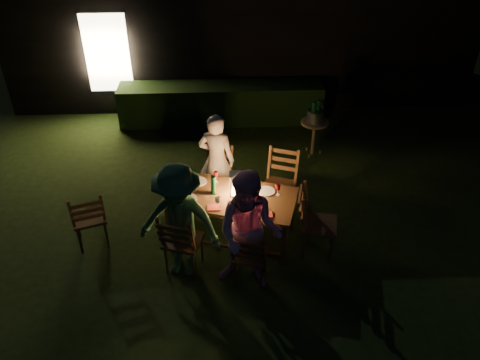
{
  "coord_description": "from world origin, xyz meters",
  "views": [
    {
      "loc": [
        -0.53,
        -5.28,
        4.54
      ],
      "look_at": [
        -0.27,
        0.21,
        0.83
      ],
      "focal_mm": 35.0,
      "sensor_mm": 36.0,
      "label": 1
    }
  ],
  "objects_px": {
    "person_opp_right": "(249,233)",
    "ice_bucket": "(315,116)",
    "chair_far_right": "(279,195)",
    "side_table": "(315,125)",
    "person_house_side": "(217,160)",
    "bottle_bucket_a": "(313,115)",
    "chair_far_left": "(217,187)",
    "chair_end": "(317,233)",
    "dining_table": "(231,200)",
    "person_opp_left": "(179,222)",
    "bottle_bucket_b": "(318,112)",
    "chair_near_right": "(250,264)",
    "bottle_table": "(213,185)",
    "chair_spare": "(91,227)",
    "lantern": "(235,185)",
    "chair_near_left": "(184,251)"
  },
  "relations": [
    {
      "from": "person_opp_left",
      "to": "dining_table",
      "type": "bearing_deg",
      "value": 61.24
    },
    {
      "from": "ice_bucket",
      "to": "bottle_bucket_a",
      "type": "relative_size",
      "value": 0.94
    },
    {
      "from": "chair_near_left",
      "to": "chair_far_left",
      "type": "relative_size",
      "value": 1.03
    },
    {
      "from": "chair_near_right",
      "to": "chair_spare",
      "type": "bearing_deg",
      "value": 173.73
    },
    {
      "from": "chair_near_right",
      "to": "chair_near_left",
      "type": "bearing_deg",
      "value": 177.59
    },
    {
      "from": "dining_table",
      "to": "side_table",
      "type": "xyz_separation_m",
      "value": [
        1.6,
        2.31,
        -0.07
      ]
    },
    {
      "from": "chair_end",
      "to": "lantern",
      "type": "bearing_deg",
      "value": -95.7
    },
    {
      "from": "ice_bucket",
      "to": "bottle_bucket_a",
      "type": "xyz_separation_m",
      "value": [
        -0.05,
        -0.04,
        0.05
      ]
    },
    {
      "from": "person_opp_right",
      "to": "person_opp_left",
      "type": "height_order",
      "value": "person_opp_right"
    },
    {
      "from": "chair_near_right",
      "to": "bottle_bucket_b",
      "type": "distance_m",
      "value": 3.57
    },
    {
      "from": "dining_table",
      "to": "chair_near_right",
      "type": "relative_size",
      "value": 2.11
    },
    {
      "from": "lantern",
      "to": "bottle_table",
      "type": "relative_size",
      "value": 1.25
    },
    {
      "from": "person_opp_right",
      "to": "ice_bucket",
      "type": "height_order",
      "value": "person_opp_right"
    },
    {
      "from": "chair_end",
      "to": "person_house_side",
      "type": "relative_size",
      "value": 0.69
    },
    {
      "from": "dining_table",
      "to": "chair_far_left",
      "type": "relative_size",
      "value": 1.97
    },
    {
      "from": "dining_table",
      "to": "person_opp_left",
      "type": "bearing_deg",
      "value": -118.76
    },
    {
      "from": "bottle_bucket_b",
      "to": "bottle_bucket_a",
      "type": "bearing_deg",
      "value": -141.34
    },
    {
      "from": "chair_far_right",
      "to": "chair_end",
      "type": "bearing_deg",
      "value": 135.15
    },
    {
      "from": "chair_spare",
      "to": "bottle_table",
      "type": "height_order",
      "value": "bottle_table"
    },
    {
      "from": "chair_far_right",
      "to": "side_table",
      "type": "distance_m",
      "value": 1.94
    },
    {
      "from": "chair_end",
      "to": "ice_bucket",
      "type": "height_order",
      "value": "chair_end"
    },
    {
      "from": "chair_spare",
      "to": "person_opp_left",
      "type": "relative_size",
      "value": 0.6
    },
    {
      "from": "dining_table",
      "to": "person_opp_left",
      "type": "height_order",
      "value": "person_opp_left"
    },
    {
      "from": "dining_table",
      "to": "chair_far_right",
      "type": "xyz_separation_m",
      "value": [
        0.75,
        0.58,
        -0.35
      ]
    },
    {
      "from": "chair_end",
      "to": "lantern",
      "type": "distance_m",
      "value": 1.31
    },
    {
      "from": "ice_bucket",
      "to": "chair_near_right",
      "type": "bearing_deg",
      "value": -113.61
    },
    {
      "from": "chair_far_right",
      "to": "side_table",
      "type": "bearing_deg",
      "value": -95.34
    },
    {
      "from": "chair_far_right",
      "to": "bottle_bucket_a",
      "type": "height_order",
      "value": "chair_far_right"
    },
    {
      "from": "side_table",
      "to": "bottle_bucket_a",
      "type": "height_order",
      "value": "bottle_bucket_a"
    },
    {
      "from": "chair_far_left",
      "to": "chair_end",
      "type": "bearing_deg",
      "value": 155.75
    },
    {
      "from": "person_opp_right",
      "to": "bottle_bucket_b",
      "type": "distance_m",
      "value": 3.57
    },
    {
      "from": "bottle_table",
      "to": "side_table",
      "type": "distance_m",
      "value": 2.91
    },
    {
      "from": "side_table",
      "to": "bottle_bucket_a",
      "type": "xyz_separation_m",
      "value": [
        -0.05,
        -0.04,
        0.24
      ]
    },
    {
      "from": "chair_spare",
      "to": "bottle_bucket_b",
      "type": "distance_m",
      "value": 4.38
    },
    {
      "from": "chair_spare",
      "to": "lantern",
      "type": "height_order",
      "value": "lantern"
    },
    {
      "from": "chair_far_right",
      "to": "bottle_table",
      "type": "xyz_separation_m",
      "value": [
        -0.99,
        -0.51,
        0.56
      ]
    },
    {
      "from": "person_opp_left",
      "to": "bottle_bucket_b",
      "type": "relative_size",
      "value": 5.18
    },
    {
      "from": "person_house_side",
      "to": "person_opp_right",
      "type": "distance_m",
      "value": 1.87
    },
    {
      "from": "chair_near_left",
      "to": "person_opp_left",
      "type": "distance_m",
      "value": 0.52
    },
    {
      "from": "bottle_bucket_b",
      "to": "chair_spare",
      "type": "bearing_deg",
      "value": -146.63
    },
    {
      "from": "dining_table",
      "to": "chair_near_right",
      "type": "bearing_deg",
      "value": -59.62
    },
    {
      "from": "chair_far_right",
      "to": "side_table",
      "type": "height_order",
      "value": "chair_far_right"
    },
    {
      "from": "chair_spare",
      "to": "bottle_bucket_a",
      "type": "height_order",
      "value": "bottle_bucket_a"
    },
    {
      "from": "chair_far_left",
      "to": "chair_far_right",
      "type": "height_order",
      "value": "chair_far_right"
    },
    {
      "from": "bottle_bucket_a",
      "to": "ice_bucket",
      "type": "bearing_deg",
      "value": 38.66
    },
    {
      "from": "chair_spare",
      "to": "person_opp_right",
      "type": "distance_m",
      "value": 2.41
    },
    {
      "from": "chair_near_right",
      "to": "chair_far_left",
      "type": "bearing_deg",
      "value": 117.78
    },
    {
      "from": "bottle_table",
      "to": "bottle_bucket_a",
      "type": "relative_size",
      "value": 0.88
    },
    {
      "from": "chair_near_right",
      "to": "person_opp_right",
      "type": "height_order",
      "value": "person_opp_right"
    },
    {
      "from": "chair_far_left",
      "to": "person_opp_right",
      "type": "distance_m",
      "value": 1.91
    }
  ]
}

